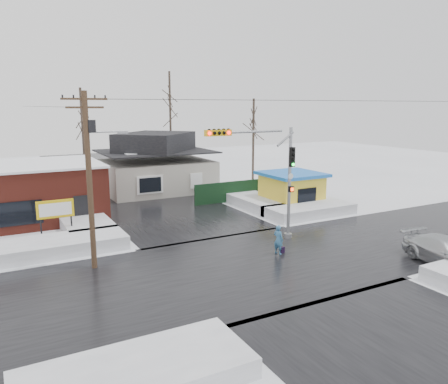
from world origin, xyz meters
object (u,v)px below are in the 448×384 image
utility_pole (90,170)px  car (447,252)px  marquee_sign (55,210)px  kiosk (291,189)px  traffic_signal (269,169)px  pedestrian (278,240)px

utility_pole → car: size_ratio=1.80×
marquee_sign → car: bearing=-39.7°
utility_pole → kiosk: utility_pole is taller
traffic_signal → car: 10.60m
marquee_sign → pedestrian: (10.65, -8.75, -1.08)m
traffic_signal → marquee_sign: bearing=150.3°
marquee_sign → traffic_signal: bearing=-29.7°
utility_pole → pedestrian: bearing=-16.0°
utility_pole → kiosk: bearing=20.4°
marquee_sign → pedestrian: 13.82m
traffic_signal → utility_pole: bearing=177.1°
utility_pole → car: utility_pole is taller
utility_pole → car: 18.88m
traffic_signal → kiosk: 10.43m
kiosk → pedestrian: bearing=-130.3°
car → marquee_sign: bearing=146.8°
kiosk → car: (-1.12, -14.93, -0.74)m
marquee_sign → kiosk: bearing=1.6°
pedestrian → car: 8.81m
traffic_signal → kiosk: (7.07, 7.03, -3.08)m
traffic_signal → car: traffic_signal is taller
car → traffic_signal: bearing=133.5°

